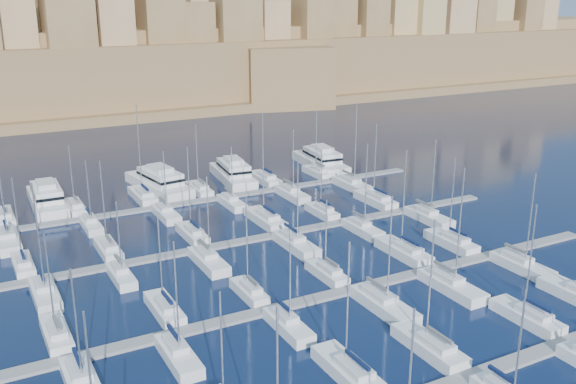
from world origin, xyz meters
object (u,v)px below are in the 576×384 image
sailboat_4 (528,317)px  motor_yacht_a (47,198)px  sailboat_2 (349,371)px  motor_yacht_b (159,182)px  motor_yacht_c (233,173)px  motor_yacht_d (321,160)px

sailboat_4 → motor_yacht_a: (-42.48, 70.44, 0.98)m
sailboat_2 → motor_yacht_b: 70.94m
sailboat_2 → motor_yacht_c: sailboat_2 is taller
motor_yacht_b → motor_yacht_c: same height
motor_yacht_b → sailboat_4: bearing=-73.1°
motor_yacht_a → motor_yacht_c: 35.98m
motor_yacht_c → motor_yacht_a: bearing=179.9°
motor_yacht_a → motor_yacht_d: (57.18, 0.47, -0.00)m
motor_yacht_b → motor_yacht_d: 36.36m
motor_yacht_c → sailboat_4: bearing=-84.7°
sailboat_4 → motor_yacht_d: 72.42m
motor_yacht_a → sailboat_2: bearing=-75.6°
motor_yacht_d → motor_yacht_c: bearing=-178.6°
sailboat_2 → motor_yacht_a: (-18.02, 70.11, 0.97)m
sailboat_4 → motor_yacht_a: bearing=121.1°
sailboat_2 → motor_yacht_a: sailboat_2 is taller
sailboat_2 → motor_yacht_a: bearing=104.4°
sailboat_2 → motor_yacht_d: (39.15, 70.58, 0.97)m
motor_yacht_a → motor_yacht_c: size_ratio=0.99×
motor_yacht_b → motor_yacht_c: bearing=-3.1°
sailboat_2 → motor_yacht_b: bearing=87.7°
motor_yacht_c → motor_yacht_d: (21.19, 0.54, -0.00)m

